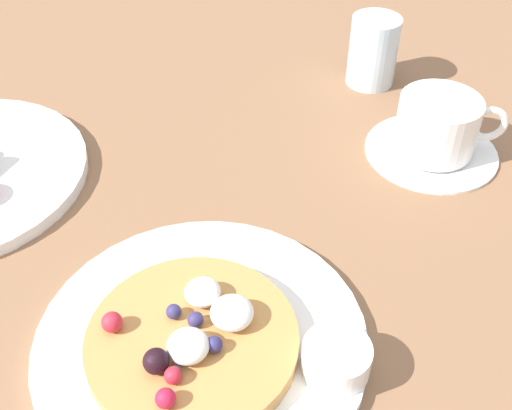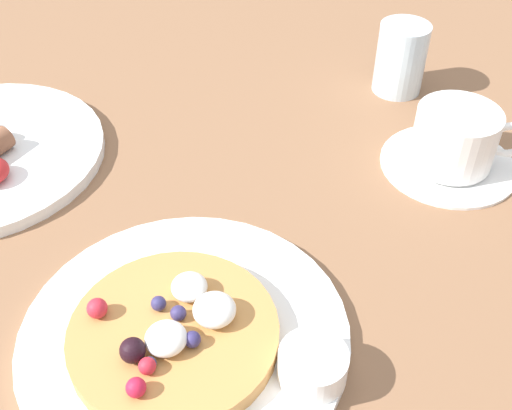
# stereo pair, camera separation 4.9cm
# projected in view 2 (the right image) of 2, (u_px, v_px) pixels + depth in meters

# --- Properties ---
(ground_plane) EXTENTS (1.61, 1.35, 0.03)m
(ground_plane) POSITION_uv_depth(u_px,v_px,m) (211.00, 236.00, 0.62)
(ground_plane) COLOR brown
(pancake_plate) EXTENTS (0.27, 0.27, 0.01)m
(pancake_plate) POSITION_uv_depth(u_px,v_px,m) (185.00, 334.00, 0.51)
(pancake_plate) COLOR white
(pancake_plate) RESTS_ON ground_plane
(pancake_with_berries) EXTENTS (0.17, 0.17, 0.04)m
(pancake_with_berries) POSITION_uv_depth(u_px,v_px,m) (174.00, 332.00, 0.49)
(pancake_with_berries) COLOR #C48647
(pancake_with_berries) RESTS_ON pancake_plate
(syrup_ramekin) EXTENTS (0.05, 0.05, 0.03)m
(syrup_ramekin) POSITION_uv_depth(u_px,v_px,m) (313.00, 365.00, 0.46)
(syrup_ramekin) COLOR white
(syrup_ramekin) RESTS_ON pancake_plate
(coffee_saucer) EXTENTS (0.15, 0.15, 0.01)m
(coffee_saucer) POSITION_uv_depth(u_px,v_px,m) (448.00, 163.00, 0.68)
(coffee_saucer) COLOR white
(coffee_saucer) RESTS_ON ground_plane
(coffee_cup) EXTENTS (0.12, 0.09, 0.06)m
(coffee_cup) POSITION_uv_depth(u_px,v_px,m) (457.00, 137.00, 0.66)
(coffee_cup) COLOR white
(coffee_cup) RESTS_ON coffee_saucer
(water_glass) EXTENTS (0.06, 0.06, 0.09)m
(water_glass) POSITION_uv_depth(u_px,v_px,m) (401.00, 58.00, 0.77)
(water_glass) COLOR silver
(water_glass) RESTS_ON ground_plane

